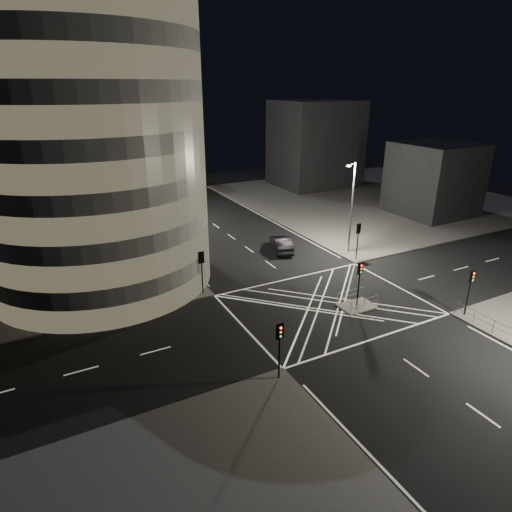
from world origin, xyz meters
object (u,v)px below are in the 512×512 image
traffic_signal_nr (470,284)px  street_lamp_left_far (133,185)px  central_island (357,306)px  street_lamp_right_far (352,205)px  traffic_signal_island (360,276)px  traffic_signal_nl (280,341)px  traffic_signal_fr (358,235)px  traffic_signal_fl (202,265)px  sedan (281,244)px  street_lamp_left_near (175,222)px

traffic_signal_nr → street_lamp_left_far: (-18.24, 36.80, 2.63)m
central_island → street_lamp_right_far: 13.98m
central_island → traffic_signal_island: traffic_signal_island is taller
traffic_signal_nl → traffic_signal_fr: bearing=37.7°
traffic_signal_fl → street_lamp_left_far: bearing=91.6°
traffic_signal_nr → traffic_signal_island: bearing=142.1°
street_lamp_left_far → sedan: size_ratio=1.92×
street_lamp_right_far → sedan: bearing=148.5°
traffic_signal_nr → traffic_signal_island: (-6.80, 5.30, 0.00)m
street_lamp_left_far → sedan: bearing=-53.9°
street_lamp_left_near → traffic_signal_fr: bearing=-15.9°
traffic_signal_nr → street_lamp_left_far: size_ratio=0.40×
central_island → traffic_signal_nl: (-10.80, -5.30, 2.84)m
central_island → street_lamp_right_far: street_lamp_right_far is taller
traffic_signal_nl → sedan: size_ratio=0.77×
traffic_signal_nl → traffic_signal_nr: bearing=0.0°
street_lamp_left_far → street_lamp_left_near: bearing=-90.0°
traffic_signal_fr → traffic_signal_island: bearing=-129.3°
traffic_signal_nl → traffic_signal_island: bearing=26.1°
street_lamp_left_near → street_lamp_right_far: same height
traffic_signal_nr → street_lamp_right_far: 16.03m
traffic_signal_nl → street_lamp_left_near: size_ratio=0.40×
traffic_signal_nr → street_lamp_left_far: 41.15m
traffic_signal_nl → traffic_signal_island: size_ratio=1.00×
traffic_signal_island → street_lamp_left_near: 17.89m
traffic_signal_nl → traffic_signal_island: 12.03m
street_lamp_left_far → traffic_signal_nl: bearing=-89.0°
central_island → traffic_signal_fr: 11.10m
street_lamp_left_far → street_lamp_right_far: (18.87, -21.00, 0.00)m
traffic_signal_nl → traffic_signal_nr: (17.60, 0.00, 0.00)m
traffic_signal_nl → traffic_signal_fr: same height
street_lamp_left_near → traffic_signal_nr: bearing=-45.9°
traffic_signal_fl → traffic_signal_nr: same height
traffic_signal_island → traffic_signal_fr: bearing=50.7°
street_lamp_left_near → street_lamp_right_far: bearing=-9.0°
traffic_signal_fl → street_lamp_right_far: size_ratio=0.40×
street_lamp_right_far → sedan: street_lamp_right_far is taller
traffic_signal_nl → street_lamp_right_far: bearing=40.9°
traffic_signal_nr → sedan: 20.68m
traffic_signal_nr → street_lamp_left_near: 26.32m
street_lamp_left_far → traffic_signal_nr: bearing=-63.6°
central_island → traffic_signal_island: 2.84m
traffic_signal_fr → sedan: (-5.79, 6.14, -2.06)m
traffic_signal_fr → sedan: size_ratio=0.77×
traffic_signal_fl → traffic_signal_fr: bearing=0.0°
traffic_signal_fl → traffic_signal_nl: 13.60m
traffic_signal_fl → central_island: bearing=-37.5°
traffic_signal_nl → street_lamp_left_far: 36.90m
traffic_signal_fl → street_lamp_right_far: 18.55m
central_island → sedan: bearing=86.0°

